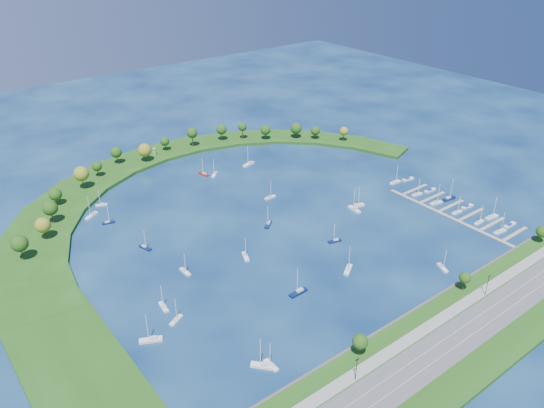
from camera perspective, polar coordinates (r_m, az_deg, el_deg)
ground at (r=297.82m, az=-0.18°, el=-1.32°), size 700.00×700.00×0.00m
south_shoreline at (r=229.97m, az=19.31°, el=-13.04°), size 420.00×43.10×11.60m
breakwater at (r=313.70m, az=-12.40°, el=-0.20°), size 286.74×247.64×2.00m
breakwater_trees at (r=350.91m, az=-11.22°, el=4.76°), size 238.12×89.19×14.63m
harbor_tower at (r=379.85m, az=-12.45°, el=5.50°), size 2.60×2.60×4.65m
dock_system at (r=318.31m, az=19.05°, el=-0.86°), size 24.28×82.00×1.60m
moored_boat_0 at (r=360.61m, az=-2.50°, el=4.32°), size 9.86×5.13×13.96m
moored_boat_1 at (r=239.33m, az=2.84°, el=-9.35°), size 9.27×2.92×13.49m
moored_boat_2 at (r=316.61m, az=-0.22°, el=0.77°), size 7.67×2.59×11.09m
moored_boat_3 at (r=235.88m, az=-11.50°, el=-10.65°), size 2.99×7.73×11.07m
moored_boat_4 at (r=348.84m, az=-7.31°, el=3.24°), size 3.57×8.17×11.62m
moored_boat_5 at (r=288.65m, az=-0.40°, el=-2.14°), size 7.91×6.92×12.13m
moored_boat_6 at (r=313.57m, az=-18.70°, el=-1.13°), size 8.89×6.70×13.05m
moored_boat_7 at (r=311.12m, az=9.07°, el=-0.13°), size 9.28×4.10×13.19m
moored_boat_8 at (r=255.15m, az=-9.28°, el=-7.08°), size 2.27×7.49×10.94m
moored_boat_9 at (r=205.99m, az=-1.00°, el=-16.82°), size 7.72×8.35×13.08m
moored_boat_10 at (r=255.70m, az=8.13°, el=-6.88°), size 8.56×6.75×12.71m
moored_boat_11 at (r=307.04m, az=8.79°, el=-0.51°), size 3.39×9.11×13.08m
moored_boat_12 at (r=347.57m, az=-6.16°, el=3.21°), size 7.24×6.94×11.52m
moored_boat_13 at (r=228.31m, az=-10.21°, el=-12.03°), size 7.32×5.09×10.58m
moored_boat_14 at (r=267.07m, az=17.74°, el=-6.43°), size 4.91×7.70×11.00m
moored_boat_15 at (r=206.26m, az=-0.10°, el=-16.77°), size 2.07×7.16×10.50m
moored_boat_16 at (r=276.52m, az=-13.40°, el=-4.49°), size 4.20×7.66×10.84m
moored_boat_17 at (r=262.76m, az=-2.85°, el=-5.54°), size 5.14×8.22×11.72m
moored_boat_18 at (r=276.24m, az=6.72°, el=-3.88°), size 7.55×3.92×10.69m
moored_boat_19 at (r=323.92m, az=-17.75°, el=-0.02°), size 6.79×4.06×9.65m
moored_boat_20 at (r=303.85m, az=-17.07°, el=-1.86°), size 7.10×3.61×10.05m
moored_boat_21 at (r=221.09m, az=-12.79°, el=-13.90°), size 9.25×6.26×13.31m
docked_boat_0 at (r=306.87m, az=23.16°, el=-2.68°), size 8.17×3.16×11.70m
docked_boat_1 at (r=315.51m, az=24.05°, el=-2.06°), size 8.78×2.55×1.79m
docked_boat_2 at (r=311.87m, az=21.25°, el=-1.78°), size 7.41×2.46×10.73m
docked_boat_3 at (r=319.67m, az=22.42°, el=-1.26°), size 9.04×3.40×12.97m
docked_boat_4 at (r=318.06m, az=19.15°, el=-0.79°), size 7.34×2.65×10.57m
docked_boat_5 at (r=326.44m, az=20.12°, el=-0.25°), size 8.48×2.88×1.70m
docked_boat_6 at (r=324.75m, az=17.13°, el=0.17°), size 8.61×3.72×12.25m
docked_boat_7 at (r=332.05m, az=18.38°, el=0.61°), size 9.16×3.35×13.17m
docked_boat_8 at (r=331.80m, az=15.23°, el=1.06°), size 7.54×3.23×10.74m
docked_boat_9 at (r=338.88m, az=16.52°, el=1.42°), size 8.68×2.64×1.76m
docked_boat_10 at (r=343.85m, az=13.01°, el=2.33°), size 8.18×2.66×11.87m
docked_boat_11 at (r=350.08m, az=14.31°, el=2.60°), size 8.49×3.41×1.68m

